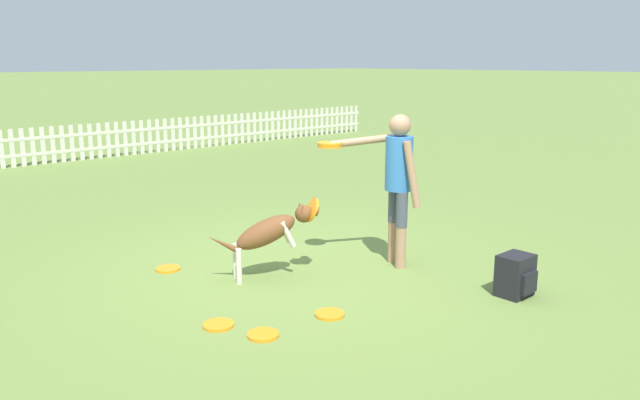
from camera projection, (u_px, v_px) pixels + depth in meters
The scene contains 9 objects.
ground_plane at pixel (297, 269), 6.45m from camera, with size 240.00×240.00×0.00m, color olive.
handler_person at pixel (395, 173), 6.37m from camera, with size 0.81×0.94×1.58m.
leaping_dog at pixel (271, 231), 6.10m from camera, with size 1.07×0.61×0.78m.
frisbee_near_handler at pixel (330, 314), 5.27m from camera, with size 0.25×0.25×0.02m.
frisbee_near_dog at pixel (168, 269), 6.42m from camera, with size 0.25×0.25×0.02m.
frisbee_midfield at pixel (263, 335), 4.88m from camera, with size 0.25×0.25×0.02m.
frisbee_far_scatter at pixel (218, 325), 5.06m from camera, with size 0.25×0.25×0.02m.
backpack_on_grass at pixel (516, 276), 5.69m from camera, with size 0.32×0.29×0.39m.
picket_fence at pixel (22, 147), 12.61m from camera, with size 19.41×0.04×0.78m.
Camera 1 is at (-3.94, -4.71, 2.11)m, focal length 35.00 mm.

